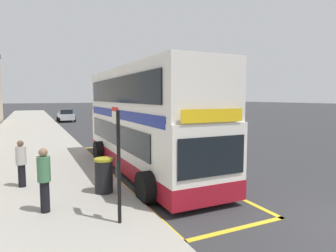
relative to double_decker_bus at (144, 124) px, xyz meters
name	(u,v)px	position (x,y,z in m)	size (l,w,h in m)	color
ground_plane	(92,123)	(2.46, 24.48, -2.06)	(260.00, 260.00, 0.00)	#333335
pavement_near	(29,125)	(-4.54, 24.48, -1.99)	(6.00, 76.00, 0.14)	#A39E93
double_decker_bus	(144,124)	(0.00, 0.00, 0.00)	(3.16, 10.37, 4.40)	white
bus_bay_markings	(143,169)	(0.02, 0.33, -2.06)	(3.13, 13.29, 0.01)	yellow
bus_stop_sign	(118,156)	(-2.55, -4.88, -0.27)	(0.09, 0.51, 2.83)	black
parked_car_silver_across	(66,115)	(-0.19, 28.42, -1.26)	(2.09, 4.20, 1.62)	#B2B5BA
parked_car_maroon_kerbside	(100,110)	(7.50, 43.48, -1.26)	(2.09, 4.20, 1.62)	maroon
pedestrian_waiting_near_sign	(21,162)	(-4.77, -0.71, -1.05)	(0.34, 0.34, 1.61)	black
pedestrian_further_back	(44,177)	(-4.16, -3.45, -0.97)	(0.34, 0.34, 1.74)	black
litter_bin	(104,175)	(-2.36, -2.52, -1.36)	(0.60, 0.60, 1.12)	black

